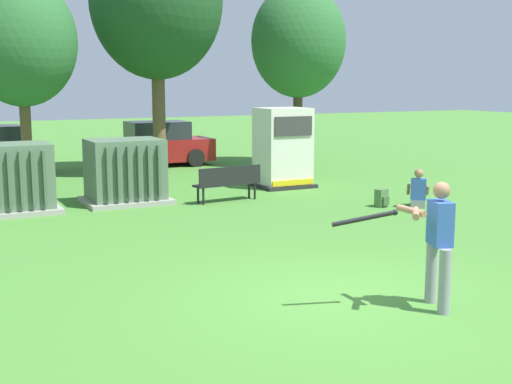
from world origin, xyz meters
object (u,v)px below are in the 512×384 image
Objects in this scene: transformer_west at (11,179)px; parked_car_left_of_center at (155,145)px; generator_enclosure at (283,148)px; park_bench at (228,181)px; seated_spectator at (418,192)px; transformer_mid_west at (125,172)px; backpack at (382,198)px; batter at (435,238)px.

transformer_west is 9.14m from parked_car_left_of_center.
generator_enclosure reaches higher than park_bench.
seated_spectator is (3.84, -2.79, -0.16)m from park_bench.
transformer_mid_west is (2.75, 0.05, 0.00)m from transformer_west.
park_bench is at bearing 142.38° from backpack.
park_bench is (-2.46, -1.57, -0.60)m from generator_enclosure.
backpack is at bearing -37.62° from park_bench.
batter is at bearing -108.20° from generator_enclosure.
park_bench is (5.15, -0.98, -0.25)m from transformer_west.
batter is 7.63m from backpack.
parked_car_left_of_center reaches higher than park_bench.
backpack is (4.02, 6.44, -0.76)m from batter.
transformer_mid_west is 9.93m from batter.
backpack is 0.10× the size of parked_car_left_of_center.
transformer_west is 1.00× the size of transformer_mid_west.
park_bench is 1.90× the size of seated_spectator.
generator_enclosure reaches higher than parked_car_left_of_center.
seated_spectator is 11.25m from parked_car_left_of_center.
transformer_mid_west is 2.18× the size of seated_spectator.
parked_car_left_of_center is at bearing 85.02° from park_bench.
transformer_mid_west and parked_car_left_of_center have the same top height.
backpack is at bearing 150.85° from seated_spectator.
batter is at bearing -128.52° from seated_spectator.
transformer_mid_west is 6.45m from backpack.
parked_car_left_of_center is (5.84, 7.03, -0.04)m from transformer_west.
seated_spectator is at bearing -29.15° from backpack.
parked_car_left_of_center reaches higher than seated_spectator.
batter is 16.89m from parked_car_left_of_center.
transformer_west is at bearing -175.52° from generator_enclosure.
generator_enclosure is 1.32× the size of batter.
transformer_mid_west is at bearing 156.93° from park_bench.
transformer_west is 10.64m from batter.
transformer_mid_west is 1.15× the size of park_bench.
transformer_mid_west is at bearing 148.54° from seated_spectator.
park_bench is 4.75m from seated_spectator.
parked_car_left_of_center is at bearing 105.34° from generator_enclosure.
park_bench is (2.40, -1.02, -0.25)m from transformer_mid_west.
generator_enclosure is at bearing 32.56° from park_bench.
park_bench is at bearing -10.74° from transformer_west.
batter is at bearing -121.96° from backpack.
generator_enclosure is at bearing 6.47° from transformer_mid_west.
seated_spectator is 0.89m from backpack.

